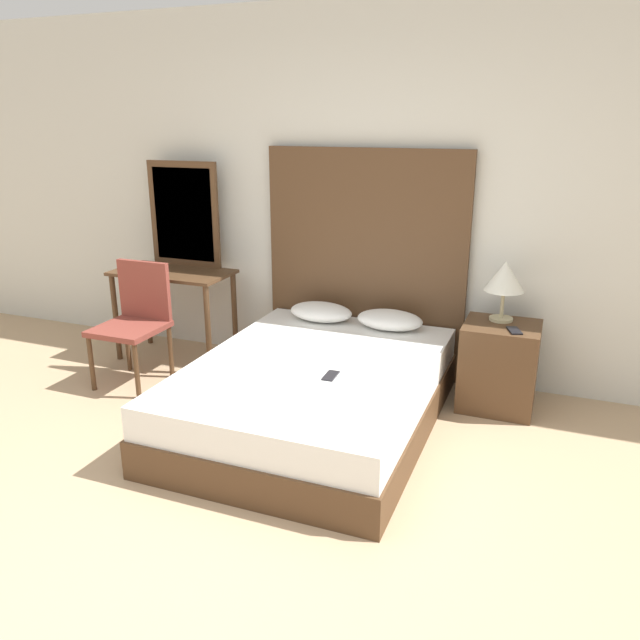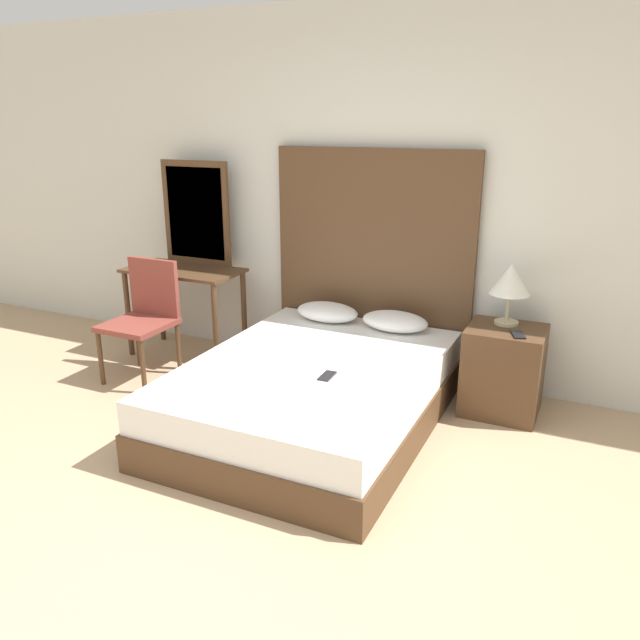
{
  "view_description": "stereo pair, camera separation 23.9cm",
  "coord_description": "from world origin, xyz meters",
  "views": [
    {
      "loc": [
        1.3,
        -1.78,
        1.9
      ],
      "look_at": [
        -0.08,
        1.71,
        0.68
      ],
      "focal_mm": 35.0,
      "sensor_mm": 36.0,
      "label": 1
    },
    {
      "loc": [
        1.52,
        -1.69,
        1.9
      ],
      "look_at": [
        -0.08,
        1.71,
        0.68
      ],
      "focal_mm": 35.0,
      "sensor_mm": 36.0,
      "label": 2
    }
  ],
  "objects": [
    {
      "name": "chair",
      "position": [
        -1.58,
        1.81,
        0.51
      ],
      "size": [
        0.46,
        0.47,
        0.89
      ],
      "color": "brown",
      "rests_on": "ground_plane"
    },
    {
      "name": "bed",
      "position": [
        -0.08,
        1.61,
        0.21
      ],
      "size": [
        1.47,
        2.0,
        0.43
      ],
      "color": "#4C331E",
      "rests_on": "ground_plane"
    },
    {
      "name": "pillow_left",
      "position": [
        -0.35,
        2.41,
        0.5
      ],
      "size": [
        0.48,
        0.29,
        0.14
      ],
      "color": "white",
      "rests_on": "bed"
    },
    {
      "name": "nightstand",
      "position": [
        0.99,
        2.32,
        0.3
      ],
      "size": [
        0.49,
        0.45,
        0.59
      ],
      "color": "#4C331E",
      "rests_on": "ground_plane"
    },
    {
      "name": "phone_on_bed",
      "position": [
        0.1,
        1.43,
        0.44
      ],
      "size": [
        0.08,
        0.15,
        0.01
      ],
      "color": "#232328",
      "rests_on": "bed"
    },
    {
      "name": "vanity_mirror",
      "position": [
        -1.58,
        2.52,
        1.16
      ],
      "size": [
        0.63,
        0.03,
        0.84
      ],
      "color": "#4C331E",
      "rests_on": "vanity_desk"
    },
    {
      "name": "wall_back",
      "position": [
        0.0,
        2.71,
        1.35
      ],
      "size": [
        10.0,
        0.06,
        2.7
      ],
      "color": "silver",
      "rests_on": "ground_plane"
    },
    {
      "name": "phone_on_nightstand",
      "position": [
        1.07,
        2.2,
        0.6
      ],
      "size": [
        0.12,
        0.16,
        0.01
      ],
      "color": "black",
      "rests_on": "nightstand"
    },
    {
      "name": "headboard",
      "position": [
        -0.08,
        2.63,
        0.85
      ],
      "size": [
        1.54,
        0.05,
        1.7
      ],
      "color": "#4C331E",
      "rests_on": "ground_plane"
    },
    {
      "name": "ground_plane",
      "position": [
        0.0,
        0.0,
        0.0
      ],
      "size": [
        16.0,
        16.0,
        0.0
      ],
      "primitive_type": "plane",
      "color": "tan"
    },
    {
      "name": "pillow_right",
      "position": [
        0.19,
        2.41,
        0.5
      ],
      "size": [
        0.48,
        0.29,
        0.14
      ],
      "color": "white",
      "rests_on": "bed"
    },
    {
      "name": "table_lamp",
      "position": [
        0.97,
        2.41,
        0.89
      ],
      "size": [
        0.26,
        0.26,
        0.41
      ],
      "color": "tan",
      "rests_on": "nightstand"
    },
    {
      "name": "vanity_desk",
      "position": [
        -1.58,
        2.3,
        0.61
      ],
      "size": [
        0.94,
        0.49,
        0.74
      ],
      "color": "#4C331E",
      "rests_on": "ground_plane"
    }
  ]
}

